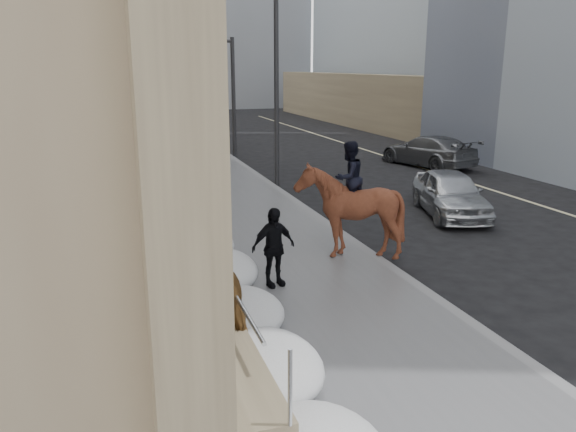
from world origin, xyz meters
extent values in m
plane|color=black|center=(0.00, 0.00, 0.00)|extent=(140.00, 140.00, 0.00)
cube|color=#595A5C|center=(0.00, 10.00, 0.06)|extent=(5.00, 80.00, 0.12)
cube|color=slate|center=(2.62, 10.00, 0.06)|extent=(0.24, 80.00, 0.12)
cube|color=#BFB78C|center=(10.50, 10.00, 0.01)|extent=(0.15, 70.00, 0.01)
cube|color=#6F6048|center=(-2.25, 20.00, 0.45)|extent=(1.10, 44.00, 0.90)
cylinder|color=silver|center=(-1.80, 20.00, 1.35)|extent=(0.06, 42.00, 0.06)
cube|color=black|center=(-2.70, 13.00, 4.00)|extent=(0.20, 2.20, 4.50)
cube|color=gray|center=(-6.00, 72.00, 10.00)|extent=(24.00, 12.00, 20.00)
cylinder|color=#2D2D30|center=(2.90, 14.00, 4.00)|extent=(0.18, 0.18, 8.00)
cylinder|color=#2D2D30|center=(2.90, 34.00, 4.00)|extent=(0.18, 0.18, 8.00)
cube|color=#2D2D30|center=(2.10, 34.00, 7.90)|extent=(1.60, 0.15, 0.12)
cylinder|color=#2D2D30|center=(1.40, 34.00, 7.75)|extent=(0.24, 0.24, 0.30)
cylinder|color=#2D2D30|center=(3.00, 22.00, 3.00)|extent=(0.20, 0.20, 6.00)
cylinder|color=#2D2D30|center=(1.00, 22.00, 5.80)|extent=(4.00, 0.16, 0.16)
imported|color=black|center=(-0.50, 22.00, 5.30)|extent=(0.18, 0.22, 1.10)
ellipsoid|color=white|center=(-1.45, 0.00, 0.46)|extent=(1.50, 2.10, 0.68)
ellipsoid|color=white|center=(-1.40, 4.00, 0.48)|extent=(1.60, 2.20, 0.72)
ellipsoid|color=white|center=(-1.50, 8.00, 0.44)|extent=(1.40, 2.00, 0.64)
ellipsoid|color=white|center=(-1.35, 12.00, 0.50)|extent=(1.70, 2.30, 0.76)
ellipsoid|color=white|center=(-1.45, 16.00, 0.45)|extent=(1.50, 2.10, 0.66)
imported|color=#543719|center=(-1.87, 1.50, 1.13)|extent=(1.75, 2.62, 2.03)
imported|color=black|center=(-1.87, 1.65, 1.93)|extent=(0.72, 0.58, 1.72)
imported|color=#512617|center=(1.96, 4.93, 1.26)|extent=(2.53, 2.64, 2.28)
imported|color=black|center=(1.96, 5.08, 2.05)|extent=(1.03, 0.94, 1.72)
imported|color=black|center=(-0.30, 3.69, 0.97)|extent=(1.06, 0.62, 1.69)
imported|color=#B7BBC0|center=(6.80, 7.94, 0.72)|extent=(2.82, 4.51, 1.43)
imported|color=#585A5F|center=(10.97, 16.07, 0.73)|extent=(3.17, 5.36, 1.46)
camera|label=1|loc=(-3.42, -6.94, 4.61)|focal=35.00mm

